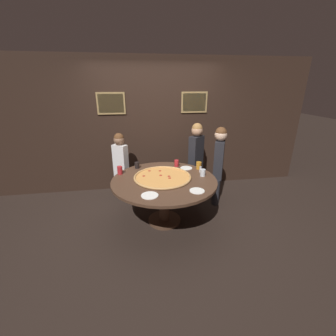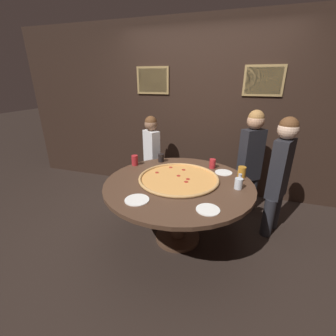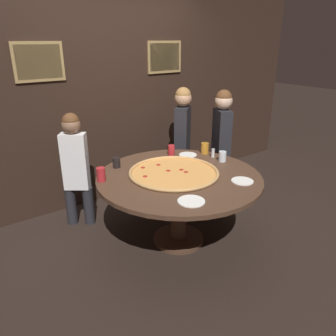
# 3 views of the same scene
# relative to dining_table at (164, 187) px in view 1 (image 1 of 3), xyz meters

# --- Properties ---
(ground_plane) EXTENTS (24.00, 24.00, 0.00)m
(ground_plane) POSITION_rel_dining_table_xyz_m (0.00, 0.00, -0.61)
(ground_plane) COLOR black
(back_wall) EXTENTS (6.40, 0.08, 2.60)m
(back_wall) POSITION_rel_dining_table_xyz_m (0.00, 1.40, 0.69)
(back_wall) COLOR black
(back_wall) RESTS_ON ground_plane
(dining_table) EXTENTS (1.60, 1.60, 0.74)m
(dining_table) POSITION_rel_dining_table_xyz_m (0.00, 0.00, 0.00)
(dining_table) COLOR #4C3323
(dining_table) RESTS_ON ground_plane
(giant_pizza) EXTENTS (0.89, 0.89, 0.03)m
(giant_pizza) POSITION_rel_dining_table_xyz_m (-0.02, 0.06, 0.14)
(giant_pizza) COLOR #E0994C
(giant_pizza) RESTS_ON dining_table
(drink_cup_beside_pizza) EXTENTS (0.08, 0.08, 0.12)m
(drink_cup_beside_pizza) POSITION_rel_dining_table_xyz_m (0.29, 0.52, 0.19)
(drink_cup_beside_pizza) COLOR #B22328
(drink_cup_beside_pizza) RESTS_ON dining_table
(drink_cup_near_left) EXTENTS (0.08, 0.08, 0.11)m
(drink_cup_near_left) POSITION_rel_dining_table_xyz_m (-0.39, 0.55, 0.18)
(drink_cup_near_left) COLOR black
(drink_cup_near_left) RESTS_ON dining_table
(drink_cup_centre_back) EXTENTS (0.08, 0.08, 0.11)m
(drink_cup_centre_back) POSITION_rel_dining_table_xyz_m (0.61, 0.03, 0.18)
(drink_cup_centre_back) COLOR silver
(drink_cup_centre_back) RESTS_ON dining_table
(drink_cup_far_right) EXTENTS (0.08, 0.08, 0.13)m
(drink_cup_far_right) POSITION_rel_dining_table_xyz_m (-0.67, 0.32, 0.19)
(drink_cup_far_right) COLOR #B22328
(drink_cup_far_right) RESTS_ON dining_table
(drink_cup_by_shaker) EXTENTS (0.09, 0.09, 0.12)m
(drink_cup_by_shaker) POSITION_rel_dining_table_xyz_m (0.64, 0.34, 0.19)
(drink_cup_by_shaker) COLOR #BC7A23
(drink_cup_by_shaker) RESTS_ON dining_table
(white_plate_beside_cup) EXTENTS (0.20, 0.20, 0.01)m
(white_plate_beside_cup) POSITION_rel_dining_table_xyz_m (0.44, 0.41, 0.13)
(white_plate_beside_cup) COLOR white
(white_plate_beside_cup) RESTS_ON dining_table
(white_plate_left_side) EXTENTS (0.23, 0.23, 0.01)m
(white_plate_left_side) POSITION_rel_dining_table_xyz_m (-0.26, -0.49, 0.13)
(white_plate_left_side) COLOR white
(white_plate_left_side) RESTS_ON dining_table
(white_plate_right_side) EXTENTS (0.20, 0.20, 0.01)m
(white_plate_right_side) POSITION_rel_dining_table_xyz_m (0.38, -0.46, 0.13)
(white_plate_right_side) COLOR white
(white_plate_right_side) RESTS_ON dining_table
(condiment_shaker) EXTENTS (0.04, 0.04, 0.10)m
(condiment_shaker) POSITION_rel_dining_table_xyz_m (0.63, 0.19, 0.18)
(condiment_shaker) COLOR silver
(condiment_shaker) RESTS_ON dining_table
(diner_side_left) EXTENTS (0.35, 0.33, 1.42)m
(diner_side_left) POSITION_rel_dining_table_xyz_m (0.75, 0.89, 0.20)
(diner_side_left) COLOR #232328
(diner_side_left) RESTS_ON ground_plane
(diner_far_right) EXTENTS (0.32, 0.28, 1.27)m
(diner_far_right) POSITION_rel_dining_table_xyz_m (-0.68, 0.94, 0.11)
(diner_far_right) COLOR #232328
(diner_far_right) RESTS_ON ground_plane
(diner_centre_back) EXTENTS (0.27, 0.37, 1.41)m
(diner_centre_back) POSITION_rel_dining_table_xyz_m (1.05, 0.49, 0.19)
(diner_centre_back) COLOR #232328
(diner_centre_back) RESTS_ON ground_plane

